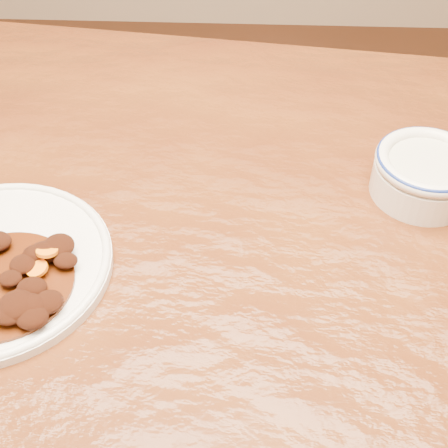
{
  "coord_description": "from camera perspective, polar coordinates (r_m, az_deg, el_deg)",
  "views": [
    {
      "loc": [
        0.06,
        -0.53,
        1.27
      ],
      "look_at": [
        0.03,
        -0.02,
        0.77
      ],
      "focal_mm": 50.0,
      "sensor_mm": 36.0,
      "label": 1
    }
  ],
  "objects": [
    {
      "name": "dip_bowl",
      "position": [
        0.8,
        17.95,
        4.53
      ],
      "size": [
        0.13,
        0.13,
        0.06
      ],
      "rotation": [
        0.0,
        0.0,
        -0.1
      ],
      "color": "silver",
      "rests_on": "dining_table"
    },
    {
      "name": "dining_table",
      "position": [
        0.8,
        -2.3,
        -4.11
      ],
      "size": [
        1.6,
        1.07,
        0.75
      ],
      "rotation": [
        0.0,
        0.0,
        -0.12
      ],
      "color": "#5F2F10",
      "rests_on": "ground"
    },
    {
      "name": "mince_stew",
      "position": [
        0.69,
        -19.35,
        -4.92
      ],
      "size": [
        0.16,
        0.15,
        0.03
      ],
      "color": "#4D2308",
      "rests_on": "dinner_plate"
    }
  ]
}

